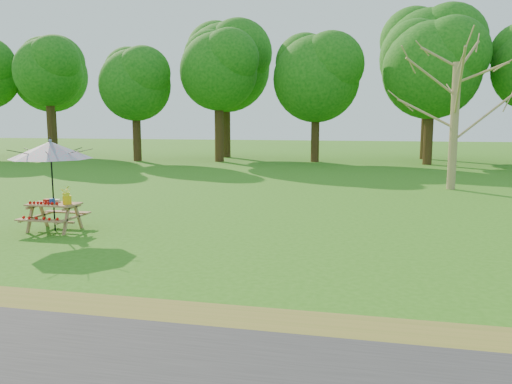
% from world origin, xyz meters
% --- Properties ---
extents(ground, '(120.00, 120.00, 0.00)m').
position_xyz_m(ground, '(0.00, 0.00, 0.00)').
color(ground, '#317115').
rests_on(ground, ground).
extents(drygrass_strip, '(120.00, 1.20, 0.01)m').
position_xyz_m(drygrass_strip, '(0.00, -2.80, 0.00)').
color(drygrass_strip, olive).
rests_on(drygrass_strip, ground).
extents(treeline, '(60.00, 12.00, 16.00)m').
position_xyz_m(treeline, '(0.00, 22.00, 8.00)').
color(treeline, '#0E550E').
rests_on(treeline, ground).
extents(bare_tree, '(6.41, 6.41, 11.21)m').
position_xyz_m(bare_tree, '(6.28, 11.58, 6.81)').
color(bare_tree, olive).
rests_on(bare_tree, ground).
extents(picnic_table, '(1.20, 1.32, 0.67)m').
position_xyz_m(picnic_table, '(-4.29, 1.65, 0.33)').
color(picnic_table, '#936142').
rests_on(picnic_table, ground).
extents(patio_umbrella, '(2.38, 2.38, 2.25)m').
position_xyz_m(patio_umbrella, '(-4.29, 1.65, 1.95)').
color(patio_umbrella, black).
rests_on(patio_umbrella, ground).
extents(produce_bins, '(0.32, 0.36, 0.13)m').
position_xyz_m(produce_bins, '(-4.36, 1.67, 0.72)').
color(produce_bins, '#B21A0E').
rests_on(produce_bins, picnic_table).
extents(tomatoes_row, '(0.77, 0.13, 0.07)m').
position_xyz_m(tomatoes_row, '(-4.44, 1.47, 0.71)').
color(tomatoes_row, red).
rests_on(tomatoes_row, picnic_table).
extents(flower_bucket, '(0.31, 0.28, 0.45)m').
position_xyz_m(flower_bucket, '(-3.91, 1.62, 0.91)').
color(flower_bucket, yellow).
rests_on(flower_bucket, picnic_table).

